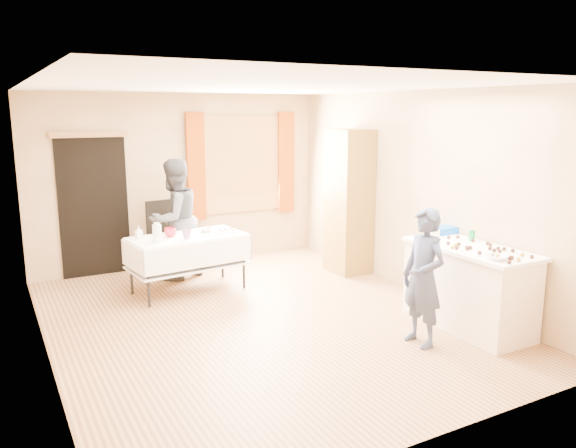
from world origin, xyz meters
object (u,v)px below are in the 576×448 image
party_table (188,258)px  chair (167,253)px  counter (469,288)px  cabinet (349,202)px  girl (423,278)px  woman (175,219)px

party_table → chair: chair is taller
counter → chair: bearing=122.8°
party_table → cabinet: bearing=-11.4°
party_table → chair: (-0.01, 0.89, -0.13)m
party_table → counter: bearing=-55.5°
chair → party_table: bearing=-97.6°
party_table → chair: bearing=84.9°
girl → chair: bearing=-159.1°
party_table → woman: woman is taller
cabinet → woman: 2.51m
girl → cabinet: bearing=159.6°
counter → chair: (-2.29, 3.56, -0.13)m
cabinet → woman: (-2.34, 0.88, -0.19)m
party_table → girl: 3.18m
cabinet → party_table: size_ratio=1.34×
girl → woman: size_ratio=0.83×
cabinet → chair: (-2.39, 1.12, -0.72)m
chair → woman: size_ratio=0.63×
woman → chair: bearing=-101.2°
counter → girl: (-0.76, -0.11, 0.25)m
counter → cabinet: bearing=87.7°
counter → chair: 4.24m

